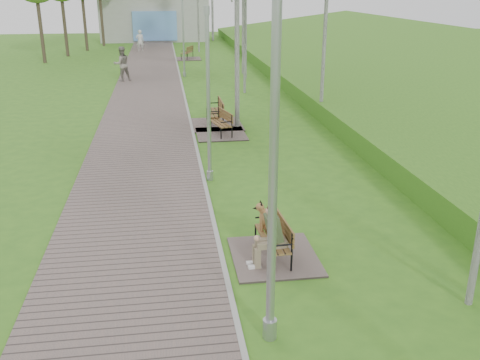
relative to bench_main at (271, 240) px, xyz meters
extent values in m
cube|color=#6C5C57|center=(-2.70, 15.22, -0.38)|extent=(3.50, 67.00, 0.04)
cube|color=#999993|center=(-0.95, 15.22, -0.38)|extent=(0.10, 67.00, 0.05)
cube|color=#529025|center=(11.05, 13.72, -0.40)|extent=(14.00, 70.00, 1.60)
cube|color=#9E9E99|center=(-2.45, 44.72, 1.60)|extent=(10.00, 5.00, 4.00)
cube|color=#6093D7|center=(-2.45, 42.12, 1.10)|extent=(4.00, 0.20, 2.60)
cube|color=#6C5C57|center=(0.09, 0.04, -0.38)|extent=(1.67, 1.86, 0.04)
cube|color=brown|center=(0.04, 0.04, 0.01)|extent=(0.49, 1.41, 0.04)
cube|color=brown|center=(0.26, 0.06, 0.26)|extent=(0.11, 1.39, 0.31)
cube|color=#6C5C57|center=(0.04, 9.36, -0.38)|extent=(1.75, 1.95, 0.04)
cube|color=brown|center=(-0.01, 9.36, 0.03)|extent=(0.78, 1.52, 0.04)
cube|color=brown|center=(0.22, 9.42, 0.30)|extent=(0.39, 1.43, 0.32)
cube|color=#6C5C57|center=(0.00, 10.77, -0.38)|extent=(1.98, 2.20, 0.04)
cube|color=brown|center=(-0.05, 10.77, 0.09)|extent=(0.51, 1.65, 0.04)
cube|color=brown|center=(0.21, 10.77, 0.39)|extent=(0.05, 1.65, 0.36)
cube|color=#6C5C57|center=(-0.09, 30.29, -0.38)|extent=(1.85, 2.06, 0.04)
cube|color=brown|center=(-0.14, 30.29, 0.06)|extent=(0.97, 1.61, 0.04)
cube|color=brown|center=(0.09, 30.20, 0.34)|extent=(0.57, 1.46, 0.34)
cylinder|color=#9FA1A6|center=(-0.50, -2.47, -0.24)|extent=(0.22, 0.22, 0.32)
cylinder|color=#9FA1A6|center=(-0.50, -2.47, 2.30)|extent=(0.13, 0.13, 5.41)
cylinder|color=#9FA1A6|center=(-0.77, 4.67, -0.27)|extent=(0.18, 0.18, 0.27)
cylinder|color=#9FA1A6|center=(-0.77, 4.67, 1.82)|extent=(0.11, 0.11, 4.44)
cylinder|color=#9FA1A6|center=(-0.77, 4.67, 4.08)|extent=(0.16, 0.16, 0.22)
cylinder|color=#9FA1A6|center=(-0.67, 22.45, -0.27)|extent=(0.18, 0.18, 0.27)
cylinder|color=#9FA1A6|center=(-0.67, 22.45, 1.82)|extent=(0.11, 0.11, 4.45)
cylinder|color=#9FA1A6|center=(-0.87, 43.26, -0.28)|extent=(0.17, 0.17, 0.26)
cylinder|color=#9FA1A6|center=(-0.87, 43.26, 1.72)|extent=(0.10, 0.10, 4.26)
imported|color=silver|center=(-3.61, 35.33, 0.44)|extent=(0.66, 0.48, 1.70)
imported|color=gray|center=(-4.15, 21.31, 0.55)|extent=(1.12, 1.01, 1.91)
cylinder|color=silver|center=(2.25, 10.84, 3.66)|extent=(0.15, 0.15, 8.12)
cylinder|color=silver|center=(4.19, 10.91, 3.63)|extent=(0.16, 0.16, 8.06)
cylinder|color=silver|center=(0.77, 10.31, 3.57)|extent=(0.17, 0.17, 7.95)
cylinder|color=silver|center=(2.76, 21.39, 3.62)|extent=(0.17, 0.17, 8.05)
cylinder|color=silver|center=(2.07, 17.04, 3.37)|extent=(0.16, 0.16, 7.56)
camera|label=1|loc=(-1.92, -9.20, 4.70)|focal=40.00mm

